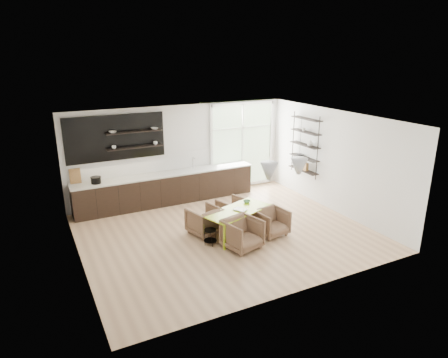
% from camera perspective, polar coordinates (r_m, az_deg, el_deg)
% --- Properties ---
extents(room, '(7.02, 6.01, 2.91)m').
position_cam_1_polar(room, '(10.96, 0.21, 2.11)').
color(room, '#D6AB82').
rests_on(room, ground).
extents(kitchen_run, '(5.54, 0.69, 2.75)m').
position_cam_1_polar(kitchen_run, '(12.16, -8.61, -0.77)').
color(kitchen_run, black).
rests_on(kitchen_run, ground).
extents(right_shelving, '(0.26, 1.22, 1.90)m').
position_cam_1_polar(right_shelving, '(12.45, 11.54, 4.56)').
color(right_shelving, black).
rests_on(right_shelving, ground).
extents(dining_table, '(1.95, 1.34, 0.65)m').
position_cam_1_polar(dining_table, '(9.99, 1.96, -4.69)').
color(dining_table, '#ABD217').
rests_on(dining_table, ground).
extents(armchair_back_left, '(0.90, 0.91, 0.69)m').
position_cam_1_polar(armchair_back_left, '(10.15, -2.82, -5.94)').
color(armchair_back_left, brown).
rests_on(armchair_back_left, ground).
extents(armchair_back_right, '(0.84, 0.85, 0.63)m').
position_cam_1_polar(armchair_back_right, '(10.88, 1.15, -4.40)').
color(armchair_back_right, brown).
rests_on(armchair_back_right, ground).
extents(armchair_front_left, '(0.94, 0.96, 0.72)m').
position_cam_1_polar(armchair_front_left, '(9.40, 2.65, -7.84)').
color(armchair_front_left, brown).
rests_on(armchair_front_left, ground).
extents(armchair_front_right, '(0.80, 0.81, 0.67)m').
position_cam_1_polar(armchair_front_right, '(10.13, 6.79, -6.15)').
color(armchair_front_right, brown).
rests_on(armchair_front_right, ground).
extents(wire_stool, '(0.31, 0.31, 0.39)m').
position_cam_1_polar(wire_stool, '(9.60, -1.97, -8.00)').
color(wire_stool, black).
rests_on(wire_stool, ground).
extents(table_book, '(0.35, 0.38, 0.03)m').
position_cam_1_polar(table_book, '(9.87, 1.98, -4.60)').
color(table_book, white).
rests_on(table_book, dining_table).
extents(table_bowl, '(0.20, 0.20, 0.06)m').
position_cam_1_polar(table_bowl, '(10.45, 3.28, -3.24)').
color(table_bowl, '#518759').
rests_on(table_bowl, dining_table).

